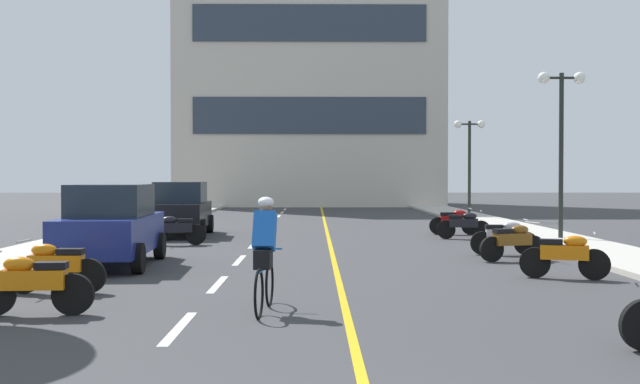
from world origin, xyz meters
name	(u,v)px	position (x,y,z in m)	size (l,w,h in m)	color
ground_plane	(321,237)	(0.00, 21.00, 0.00)	(140.00, 140.00, 0.00)	#38383A
curb_left	(126,229)	(-7.20, 24.00, 0.06)	(2.40, 72.00, 0.12)	#B7B2A8
curb_right	(513,229)	(7.20, 24.00, 0.06)	(2.40, 72.00, 0.12)	#B7B2A8
lane_dash_1	(179,328)	(-2.00, 6.00, 0.00)	(0.14, 2.20, 0.01)	silver
lane_dash_2	(218,284)	(-2.00, 10.00, 0.00)	(0.14, 2.20, 0.01)	silver
lane_dash_3	(239,260)	(-2.00, 14.00, 0.00)	(0.14, 2.20, 0.01)	silver
lane_dash_4	(253,245)	(-2.00, 18.00, 0.00)	(0.14, 2.20, 0.01)	silver
lane_dash_5	(262,234)	(-2.00, 22.00, 0.00)	(0.14, 2.20, 0.01)	silver
lane_dash_6	(269,227)	(-2.00, 26.00, 0.00)	(0.14, 2.20, 0.01)	silver
lane_dash_7	(275,221)	(-2.00, 30.00, 0.00)	(0.14, 2.20, 0.01)	silver
lane_dash_8	(279,216)	(-2.00, 34.00, 0.00)	(0.14, 2.20, 0.01)	silver
lane_dash_9	(282,212)	(-2.00, 38.00, 0.00)	(0.14, 2.20, 0.01)	silver
lane_dash_10	(285,209)	(-2.00, 42.00, 0.00)	(0.14, 2.20, 0.01)	silver
lane_dash_11	(287,207)	(-2.00, 46.00, 0.00)	(0.14, 2.20, 0.01)	silver
centre_line_yellow	(327,230)	(0.25, 24.00, 0.00)	(0.12, 66.00, 0.01)	gold
office_building	(310,65)	(-0.50, 49.78, 9.98)	(18.06, 9.69, 19.97)	beige
street_lamp_mid	(561,116)	(7.36, 19.10, 3.84)	(1.46, 0.36, 5.08)	black
street_lamp_far	(470,145)	(7.10, 31.39, 3.49)	(1.46, 0.36, 4.53)	black
parked_car_near	(111,225)	(-4.74, 12.87, 0.92)	(2.08, 4.27, 1.82)	black
parked_car_mid	(181,209)	(-4.71, 21.44, 0.92)	(2.08, 4.28, 1.82)	black
motorcycle_2	(33,283)	(-4.24, 6.88, 0.47)	(1.70, 0.60, 0.92)	black
motorcycle_3	(55,266)	(-4.62, 8.92, 0.47)	(1.70, 0.60, 0.92)	black
motorcycle_4	(565,255)	(4.67, 10.68, 0.47)	(1.65, 0.78, 0.92)	black
motorcycle_5	(513,241)	(4.46, 13.74, 0.47)	(1.66, 0.74, 0.92)	black
motorcycle_6	(505,237)	(4.63, 15.14, 0.47)	(1.70, 0.60, 0.92)	black
motorcycle_7	(176,229)	(-4.23, 17.92, 0.47)	(1.69, 0.60, 0.92)	black
motorcycle_8	(464,224)	(4.57, 20.03, 0.47)	(1.69, 0.60, 0.92)	black
motorcycle_9	(454,221)	(4.61, 21.88, 0.47)	(1.70, 0.60, 0.92)	black
cyclist_rider	(264,251)	(-0.95, 7.20, 0.89)	(0.42, 1.77, 1.71)	black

